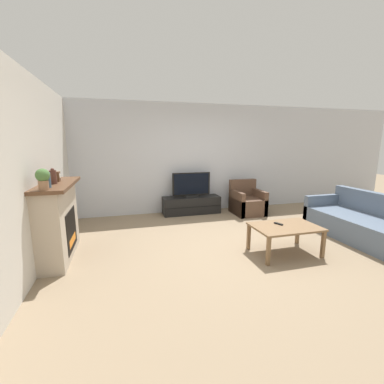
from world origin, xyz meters
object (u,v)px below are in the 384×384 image
at_px(fireplace, 58,220).
at_px(coffee_table, 285,229).
at_px(tv_stand, 191,205).
at_px(remote, 278,224).
at_px(potted_plant, 43,178).
at_px(tv, 191,186).
at_px(armchair, 247,203).
at_px(couch, 363,224).
at_px(mantel_vase_left, 47,180).
at_px(mantel_clock, 57,177).
at_px(mantel_vase_centre_left, 53,177).

relative_size(fireplace, coffee_table, 1.37).
distance_m(tv_stand, remote, 2.69).
bearing_deg(potted_plant, coffee_table, -3.49).
xyz_separation_m(potted_plant, tv, (2.59, 2.46, -0.61)).
xyz_separation_m(armchair, coffee_table, (-0.52, -2.30, 0.13)).
relative_size(fireplace, couch, 0.73).
bearing_deg(mantel_vase_left, potted_plant, -90.00).
distance_m(mantel_vase_left, tv, 3.50).
bearing_deg(couch, tv, 136.58).
relative_size(mantel_vase_left, coffee_table, 0.23).
height_order(fireplace, remote, fireplace).
distance_m(potted_plant, tv, 3.62).
xyz_separation_m(potted_plant, remote, (3.35, -0.11, -0.85)).
bearing_deg(couch, armchair, 121.05).
bearing_deg(tv, fireplace, -144.58).
height_order(mantel_clock, potted_plant, potted_plant).
relative_size(mantel_clock, tv_stand, 0.11).
xyz_separation_m(tv, armchair, (1.34, -0.36, -0.43)).
xyz_separation_m(fireplace, mantel_clock, (0.02, 0.14, 0.65)).
xyz_separation_m(mantel_clock, potted_plant, (-0.00, -0.74, 0.08)).
bearing_deg(mantel_vase_left, coffee_table, -6.43).
height_order(mantel_clock, armchair, mantel_clock).
distance_m(mantel_vase_left, armchair, 4.49).
height_order(tv, armchair, tv).
bearing_deg(coffee_table, tv, 107.13).
bearing_deg(coffee_table, mantel_vase_centre_left, 168.36).
xyz_separation_m(mantel_vase_left, couch, (5.20, -0.19, -1.00)).
xyz_separation_m(mantel_clock, couch, (5.20, -0.76, -0.97)).
bearing_deg(tv, mantel_vase_left, -138.66).
height_order(fireplace, mantel_clock, mantel_clock).
bearing_deg(armchair, mantel_vase_left, -154.00).
distance_m(fireplace, armchair, 4.23).
bearing_deg(mantel_vase_left, mantel_clock, 89.92).
distance_m(mantel_vase_left, remote, 3.46).
relative_size(armchair, remote, 5.35).
bearing_deg(tv_stand, mantel_vase_left, -138.64).
xyz_separation_m(armchair, couch, (1.27, -2.11, 0.00)).
bearing_deg(tv, remote, -73.55).
distance_m(mantel_vase_centre_left, armchair, 4.36).
xyz_separation_m(mantel_vase_left, mantel_vase_centre_left, (0.00, 0.32, -0.00)).
relative_size(tv, remote, 6.17).
xyz_separation_m(fireplace, couch, (5.22, -0.62, -0.32)).
distance_m(remote, couch, 1.87).
xyz_separation_m(tv_stand, tv, (0.00, -0.00, 0.50)).
xyz_separation_m(mantel_vase_left, remote, (3.35, -0.29, -0.81)).
bearing_deg(armchair, mantel_clock, -161.02).
height_order(mantel_vase_left, potted_plant, potted_plant).
bearing_deg(mantel_vase_left, tv_stand, 41.36).
bearing_deg(tv_stand, remote, -73.56).
bearing_deg(tv, coffee_table, -72.87).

